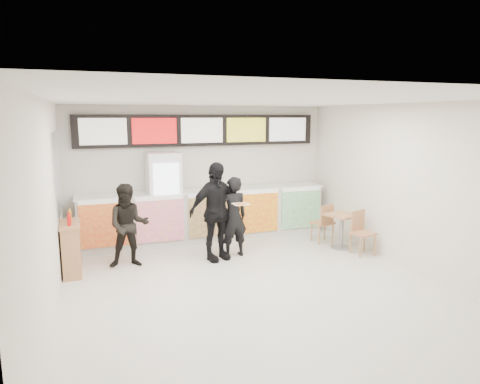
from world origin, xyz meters
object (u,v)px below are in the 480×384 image
customer_left (129,226)px  customer_mid (215,212)px  customer_main (233,217)px  drinks_fridge (164,198)px  service_counter (206,214)px  cafe_table (342,225)px  condiment_ledge (72,248)px

customer_left → customer_mid: (1.62, -0.17, 0.18)m
customer_main → customer_mid: (-0.38, -0.07, 0.15)m
drinks_fridge → customer_mid: (0.73, -1.44, -0.04)m
service_counter → drinks_fridge: drinks_fridge is taller
service_counter → cafe_table: (2.50, -1.64, -0.06)m
customer_main → customer_mid: size_ratio=0.84×
customer_mid → cafe_table: customer_mid is taller
drinks_fridge → customer_main: bearing=-51.0°
customer_mid → cafe_table: (2.71, -0.21, -0.44)m
service_counter → drinks_fridge: 1.03m
customer_main → condiment_ledge: size_ratio=1.45×
customer_mid → cafe_table: size_ratio=1.23×
condiment_ledge → drinks_fridge: bearing=35.0°
drinks_fridge → customer_mid: bearing=-63.2°
customer_mid → condiment_ledge: size_ratio=1.73×
drinks_fridge → condiment_ledge: 2.36m
service_counter → customer_left: bearing=-145.5°
cafe_table → service_counter: bearing=130.0°
service_counter → cafe_table: size_ratio=3.57×
service_counter → drinks_fridge: bearing=179.0°
cafe_table → condiment_ledge: size_ratio=1.41×
customer_main → cafe_table: customer_main is taller
drinks_fridge → customer_main: (1.11, -1.37, -0.20)m
customer_main → condiment_ledge: customer_main is taller
service_counter → condiment_ledge: bearing=-155.2°
service_counter → customer_mid: customer_mid is taller
condiment_ledge → service_counter: bearing=24.8°
customer_main → drinks_fridge: bearing=-56.8°
service_counter → condiment_ledge: 3.11m
service_counter → customer_main: 1.38m
service_counter → customer_left: size_ratio=3.57×
customer_main → customer_left: 2.00m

